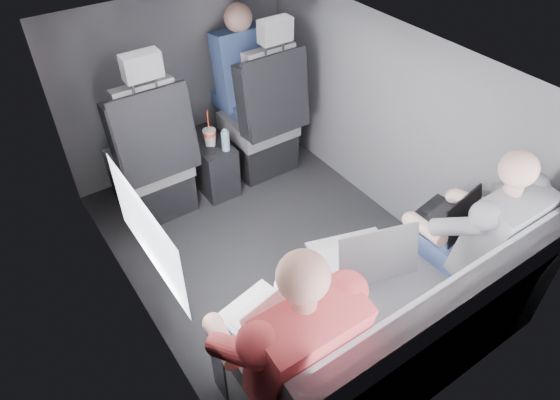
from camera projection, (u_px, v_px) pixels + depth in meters
floor at (276, 252)px, 3.32m from camera, size 2.60×2.60×0.00m
ceiling at (275, 61)px, 2.45m from camera, size 2.60×2.60×0.00m
panel_left at (127, 232)px, 2.50m from camera, size 0.02×2.60×1.35m
panel_right at (389, 124)px, 3.27m from camera, size 0.02×2.60×1.35m
panel_front at (177, 84)px, 3.70m from camera, size 1.80×0.02×1.35m
panel_back at (451, 326)px, 2.07m from camera, size 1.80×0.02×1.35m
side_window at (147, 233)px, 2.17m from camera, size 0.02×0.75×0.42m
seatbelt at (275, 86)px, 3.42m from camera, size 0.35×0.11×0.59m
front_seat_left at (152, 165)px, 3.40m from camera, size 0.52×0.58×1.26m
front_seat_right at (263, 125)px, 3.78m from camera, size 0.52×0.58×1.26m
center_console at (210, 163)px, 3.74m from camera, size 0.24×0.48×0.41m
rear_bench at (397, 337)px, 2.45m from camera, size 1.60×0.57×0.92m
soda_cup at (210, 137)px, 3.53m from camera, size 0.09×0.09×0.28m
water_bottle at (225, 141)px, 3.49m from camera, size 0.06×0.06×0.16m
laptop_white at (261, 314)px, 2.17m from camera, size 0.34×0.34×0.23m
laptop_silver at (361, 255)px, 2.43m from camera, size 0.46×0.46×0.28m
laptop_black at (448, 217)px, 2.65m from camera, size 0.36×0.34×0.23m
passenger_rear_left at (284, 346)px, 2.03m from camera, size 0.53×0.64×1.26m
passenger_rear_right at (471, 236)px, 2.56m from camera, size 0.48×0.61×1.20m
passenger_front_right at (241, 70)px, 3.71m from camera, size 0.40×0.40×0.81m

